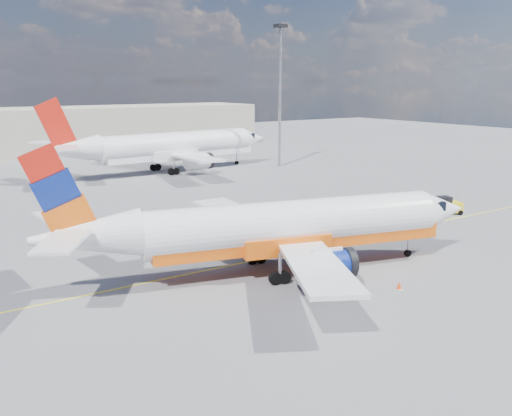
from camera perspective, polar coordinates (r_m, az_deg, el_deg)
ground at (r=41.01m, az=6.66°, el=-5.37°), size 240.00×240.00×0.00m
taxi_line at (r=43.21m, az=4.06°, el=-4.37°), size 70.00×0.15×0.01m
terminal_main at (r=109.17m, az=-17.86°, el=7.46°), size 70.00×14.00×8.00m
main_jet at (r=37.80m, az=2.41°, el=-1.95°), size 30.77×23.52×9.29m
second_jet at (r=81.35m, az=-8.60°, el=6.07°), size 35.36×27.88×10.72m
gse_tug at (r=57.95m, az=18.59°, el=0.21°), size 2.79×2.28×1.76m
traffic_cone at (r=36.55m, az=14.13°, el=-7.53°), size 0.36×0.36×0.50m
floodlight_mast at (r=85.54m, az=2.41°, el=12.39°), size 1.50×1.50×20.58m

